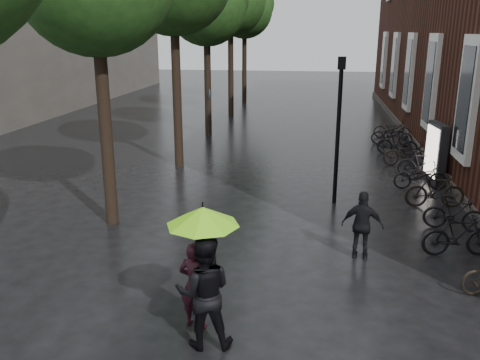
% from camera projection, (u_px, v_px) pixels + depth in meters
% --- Properties ---
extents(person_burgundy, '(0.62, 0.46, 1.56)m').
position_uv_depth(person_burgundy, '(195.00, 285.00, 8.56)').
color(person_burgundy, black).
rests_on(person_burgundy, ground).
extents(person_black, '(1.03, 0.86, 1.88)m').
position_uv_depth(person_black, '(204.00, 292.00, 8.00)').
color(person_black, black).
rests_on(person_black, ground).
extents(lime_umbrella, '(1.19, 1.19, 1.74)m').
position_uv_depth(lime_umbrella, '(203.00, 216.00, 7.98)').
color(lime_umbrella, black).
rests_on(lime_umbrella, ground).
extents(pedestrian_walking, '(0.96, 0.52, 1.55)m').
position_uv_depth(pedestrian_walking, '(362.00, 225.00, 11.19)').
color(pedestrian_walking, black).
rests_on(pedestrian_walking, ground).
extents(parked_bicycles, '(2.10, 15.79, 1.01)m').
position_uv_depth(parked_bicycles, '(417.00, 166.00, 17.23)').
color(parked_bicycles, black).
rests_on(parked_bicycles, ground).
extents(ad_lightbox, '(0.30, 1.32, 1.99)m').
position_uv_depth(ad_lightbox, '(436.00, 153.00, 16.86)').
color(ad_lightbox, black).
rests_on(ad_lightbox, ground).
extents(lamp_post, '(0.22, 0.22, 4.22)m').
position_uv_depth(lamp_post, '(339.00, 117.00, 14.31)').
color(lamp_post, black).
rests_on(lamp_post, ground).
extents(cycle_sign, '(0.13, 0.44, 2.42)m').
position_uv_depth(cycle_sign, '(209.00, 107.00, 22.63)').
color(cycle_sign, '#262628').
rests_on(cycle_sign, ground).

